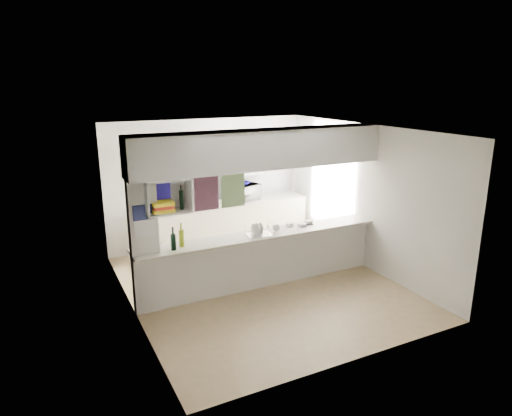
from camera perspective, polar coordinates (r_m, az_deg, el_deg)
floor at (r=7.77m, az=0.68°, el=-9.67°), size 4.80×4.80×0.00m
ceiling at (r=7.06m, az=0.75°, el=9.79°), size 4.80×4.80×0.00m
wall_back at (r=9.44m, az=-5.99°, el=3.17°), size 4.20×0.00×4.20m
wall_left at (r=6.65m, az=-15.60°, el=-2.61°), size 0.00×4.80×4.80m
wall_right at (r=8.45m, az=13.48°, el=1.35°), size 0.00×4.80×4.80m
servery_partition at (r=7.14m, az=-0.52°, el=2.20°), size 4.20×0.50×2.60m
cubby_shelf at (r=6.60m, az=-11.21°, el=1.22°), size 0.65×0.35×0.50m
kitchen_run at (r=9.37m, az=-4.43°, el=0.13°), size 3.60×0.63×2.24m
microwave at (r=9.47m, az=-1.49°, el=1.96°), size 0.70×0.57×0.33m
bowl at (r=9.41m, az=-1.56°, el=3.11°), size 0.25×0.25×0.06m
dish_rack at (r=7.33m, az=0.42°, el=-2.78°), size 0.43×0.34×0.21m
cup at (r=7.49m, az=2.56°, el=-2.53°), size 0.16×0.16×0.10m
wine_bottles at (r=6.84m, az=-9.78°, el=-3.91°), size 0.23×0.16×0.37m
plastic_tubs at (r=7.85m, az=5.36°, el=-2.01°), size 0.51×0.21×0.07m
utensil_jar at (r=9.04m, az=-10.08°, el=0.42°), size 0.10×0.10×0.14m
knife_block at (r=9.28m, az=-5.81°, el=1.25°), size 0.13×0.11×0.22m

